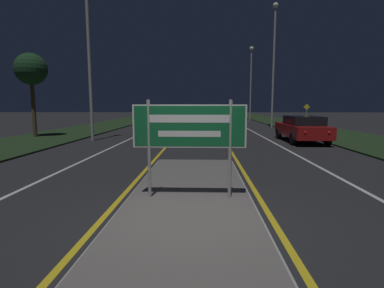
{
  "coord_description": "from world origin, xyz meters",
  "views": [
    {
      "loc": [
        0.29,
        -5.37,
        2.08
      ],
      "look_at": [
        0.0,
        2.37,
        1.06
      ],
      "focal_mm": 28.0,
      "sensor_mm": 36.0,
      "label": 1
    }
  ],
  "objects_px": {
    "streetlight_right_far": "(251,74)",
    "car_approaching_0": "(162,124)",
    "streetlight_left_near": "(88,34)",
    "car_receding_2": "(223,115)",
    "car_receding_1": "(229,120)",
    "highway_sign": "(189,130)",
    "car_approaching_1": "(177,117)",
    "car_approaching_2": "(184,114)",
    "warning_sign": "(306,113)",
    "car_receding_3": "(237,113)",
    "car_receding_0": "(302,128)",
    "streetlight_right_near": "(274,53)"
  },
  "relations": [
    {
      "from": "car_approaching_2",
      "to": "warning_sign",
      "type": "bearing_deg",
      "value": -51.7
    },
    {
      "from": "car_receding_3",
      "to": "car_receding_2",
      "type": "bearing_deg",
      "value": -103.3
    },
    {
      "from": "car_approaching_2",
      "to": "warning_sign",
      "type": "height_order",
      "value": "warning_sign"
    },
    {
      "from": "highway_sign",
      "to": "streetlight_left_near",
      "type": "relative_size",
      "value": 0.26
    },
    {
      "from": "streetlight_right_near",
      "to": "car_approaching_1",
      "type": "height_order",
      "value": "streetlight_right_near"
    },
    {
      "from": "highway_sign",
      "to": "car_receding_3",
      "type": "height_order",
      "value": "highway_sign"
    },
    {
      "from": "streetlight_right_far",
      "to": "warning_sign",
      "type": "bearing_deg",
      "value": -64.27
    },
    {
      "from": "streetlight_right_near",
      "to": "car_approaching_0",
      "type": "distance_m",
      "value": 12.8
    },
    {
      "from": "car_approaching_1",
      "to": "car_approaching_2",
      "type": "relative_size",
      "value": 1.04
    },
    {
      "from": "streetlight_right_near",
      "to": "car_approaching_0",
      "type": "xyz_separation_m",
      "value": [
        -8.97,
        -7.07,
        -5.79
      ]
    },
    {
      "from": "streetlight_right_far",
      "to": "car_approaching_1",
      "type": "bearing_deg",
      "value": -146.35
    },
    {
      "from": "highway_sign",
      "to": "warning_sign",
      "type": "xyz_separation_m",
      "value": [
        10.17,
        22.87,
        -0.21
      ]
    },
    {
      "from": "highway_sign",
      "to": "car_approaching_2",
      "type": "distance_m",
      "value": 39.13
    },
    {
      "from": "car_receding_3",
      "to": "car_approaching_2",
      "type": "height_order",
      "value": "car_approaching_2"
    },
    {
      "from": "streetlight_right_near",
      "to": "car_approaching_2",
      "type": "distance_m",
      "value": 21.0
    },
    {
      "from": "streetlight_right_near",
      "to": "car_receding_3",
      "type": "distance_m",
      "value": 25.54
    },
    {
      "from": "streetlight_left_near",
      "to": "car_receding_3",
      "type": "xyz_separation_m",
      "value": [
        12.25,
        34.94,
        -5.27
      ]
    },
    {
      "from": "car_receding_2",
      "to": "car_receding_0",
      "type": "bearing_deg",
      "value": -82.07
    },
    {
      "from": "streetlight_left_near",
      "to": "car_approaching_0",
      "type": "relative_size",
      "value": 1.95
    },
    {
      "from": "car_approaching_0",
      "to": "car_approaching_2",
      "type": "bearing_deg",
      "value": 90.2
    },
    {
      "from": "highway_sign",
      "to": "streetlight_right_far",
      "type": "xyz_separation_m",
      "value": [
        6.1,
        31.31,
        4.22
      ]
    },
    {
      "from": "streetlight_left_near",
      "to": "car_approaching_1",
      "type": "height_order",
      "value": "streetlight_left_near"
    },
    {
      "from": "streetlight_right_far",
      "to": "car_receding_3",
      "type": "relative_size",
      "value": 2.09
    },
    {
      "from": "highway_sign",
      "to": "car_receding_0",
      "type": "xyz_separation_m",
      "value": [
        5.84,
        10.75,
        -0.78
      ]
    },
    {
      "from": "highway_sign",
      "to": "car_approaching_2",
      "type": "xyz_separation_m",
      "value": [
        -2.59,
        39.03,
        -0.81
      ]
    },
    {
      "from": "highway_sign",
      "to": "streetlight_right_far",
      "type": "relative_size",
      "value": 0.26
    },
    {
      "from": "car_approaching_2",
      "to": "highway_sign",
      "type": "bearing_deg",
      "value": -86.2
    },
    {
      "from": "car_receding_2",
      "to": "car_approaching_1",
      "type": "xyz_separation_m",
      "value": [
        -5.35,
        -6.61,
        0.03
      ]
    },
    {
      "from": "streetlight_left_near",
      "to": "car_approaching_2",
      "type": "xyz_separation_m",
      "value": [
        3.57,
        28.12,
        -5.23
      ]
    },
    {
      "from": "car_receding_2",
      "to": "car_approaching_0",
      "type": "height_order",
      "value": "car_approaching_0"
    },
    {
      "from": "highway_sign",
      "to": "streetlight_right_far",
      "type": "distance_m",
      "value": 32.18
    },
    {
      "from": "streetlight_right_near",
      "to": "car_approaching_1",
      "type": "distance_m",
      "value": 11.61
    },
    {
      "from": "car_receding_3",
      "to": "car_approaching_1",
      "type": "xyz_separation_m",
      "value": [
        -8.58,
        -20.27,
        0.06
      ]
    },
    {
      "from": "car_approaching_2",
      "to": "car_receding_1",
      "type": "bearing_deg",
      "value": -75.11
    },
    {
      "from": "highway_sign",
      "to": "car_approaching_0",
      "type": "xyz_separation_m",
      "value": [
        -2.51,
        13.93,
        -0.77
      ]
    },
    {
      "from": "car_approaching_0",
      "to": "car_approaching_1",
      "type": "bearing_deg",
      "value": 89.96
    },
    {
      "from": "car_receding_2",
      "to": "car_approaching_1",
      "type": "height_order",
      "value": "car_approaching_1"
    },
    {
      "from": "streetlight_left_near",
      "to": "car_receding_2",
      "type": "xyz_separation_m",
      "value": [
        9.02,
        21.29,
        -5.24
      ]
    },
    {
      "from": "car_receding_2",
      "to": "warning_sign",
      "type": "distance_m",
      "value": 11.87
    },
    {
      "from": "car_receding_1",
      "to": "warning_sign",
      "type": "height_order",
      "value": "warning_sign"
    },
    {
      "from": "streetlight_right_far",
      "to": "car_approaching_0",
      "type": "xyz_separation_m",
      "value": [
        -8.61,
        -17.38,
        -4.99
      ]
    },
    {
      "from": "car_receding_1",
      "to": "car_receding_2",
      "type": "bearing_deg",
      "value": 88.51
    },
    {
      "from": "car_receding_3",
      "to": "car_approaching_0",
      "type": "xyz_separation_m",
      "value": [
        -8.59,
        -31.92,
        0.07
      ]
    },
    {
      "from": "car_receding_2",
      "to": "streetlight_right_near",
      "type": "bearing_deg",
      "value": -72.14
    },
    {
      "from": "car_receding_0",
      "to": "car_approaching_2",
      "type": "relative_size",
      "value": 1.15
    },
    {
      "from": "highway_sign",
      "to": "car_receding_1",
      "type": "xyz_separation_m",
      "value": [
        2.53,
        19.75,
        -0.81
      ]
    },
    {
      "from": "streetlight_left_near",
      "to": "car_approaching_0",
      "type": "distance_m",
      "value": 7.04
    },
    {
      "from": "streetlight_right_far",
      "to": "car_approaching_0",
      "type": "distance_m",
      "value": 20.03
    },
    {
      "from": "highway_sign",
      "to": "car_receding_2",
      "type": "bearing_deg",
      "value": 84.93
    },
    {
      "from": "car_approaching_0",
      "to": "warning_sign",
      "type": "relative_size",
      "value": 2.22
    }
  ]
}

